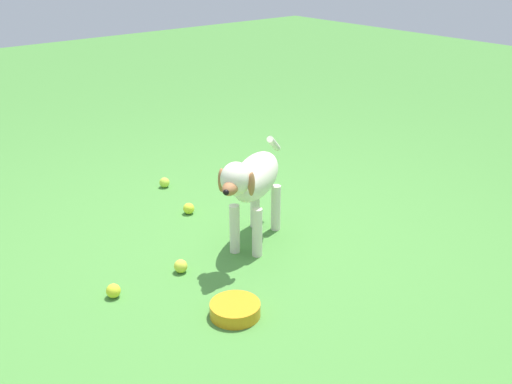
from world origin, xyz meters
The scene contains 7 objects.
ground centered at (0.00, 0.00, 0.00)m, with size 14.00×14.00×0.00m, color #478438.
dog centered at (-0.04, 0.14, 0.36)m, with size 0.47×0.71×0.55m.
tennis_ball_0 centered at (-0.58, 0.09, 0.03)m, with size 0.07×0.07×0.07m, color #D1DD33.
tennis_ball_1 centered at (-0.05, -0.67, 0.03)m, with size 0.07×0.07×0.07m, color yellow.
tennis_ball_2 centered at (-1.02, 0.20, 0.03)m, with size 0.07×0.07×0.07m, color #BFE041.
tennis_ball_3 centered at (-0.04, -0.31, 0.03)m, with size 0.07×0.07×0.07m, color #D5DB3F.
water_bowl centered at (0.41, -0.34, 0.03)m, with size 0.22×0.22×0.06m, color orange.
Camera 1 is at (2.17, -1.68, 1.53)m, focal length 42.65 mm.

